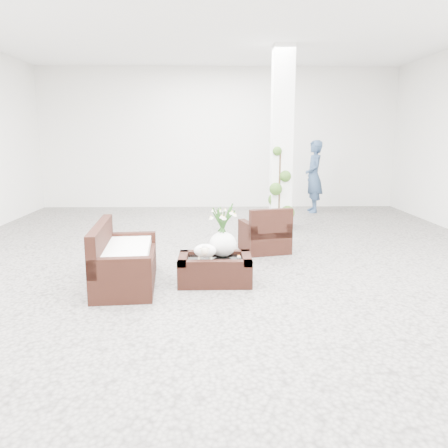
{
  "coord_description": "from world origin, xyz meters",
  "views": [
    {
      "loc": [
        -0.15,
        -6.25,
        1.81
      ],
      "look_at": [
        0.0,
        -0.1,
        0.62
      ],
      "focal_mm": 36.63,
      "sensor_mm": 36.0,
      "label": 1
    }
  ],
  "objects_px": {
    "coffee_table": "(215,270)",
    "armchair": "(265,229)",
    "topiary": "(279,189)",
    "loveseat": "(125,254)"
  },
  "relations": [
    {
      "from": "topiary",
      "to": "coffee_table",
      "type": "bearing_deg",
      "value": -110.74
    },
    {
      "from": "coffee_table",
      "to": "topiary",
      "type": "height_order",
      "value": "topiary"
    },
    {
      "from": "armchair",
      "to": "topiary",
      "type": "height_order",
      "value": "topiary"
    },
    {
      "from": "loveseat",
      "to": "armchair",
      "type": "bearing_deg",
      "value": -54.69
    },
    {
      "from": "coffee_table",
      "to": "loveseat",
      "type": "relative_size",
      "value": 0.63
    },
    {
      "from": "coffee_table",
      "to": "loveseat",
      "type": "bearing_deg",
      "value": -177.24
    },
    {
      "from": "coffee_table",
      "to": "loveseat",
      "type": "xyz_separation_m",
      "value": [
        -1.09,
        -0.05,
        0.23
      ]
    },
    {
      "from": "coffee_table",
      "to": "armchair",
      "type": "distance_m",
      "value": 1.76
    },
    {
      "from": "coffee_table",
      "to": "armchair",
      "type": "relative_size",
      "value": 1.25
    },
    {
      "from": "coffee_table",
      "to": "topiary",
      "type": "distance_m",
      "value": 3.67
    }
  ]
}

